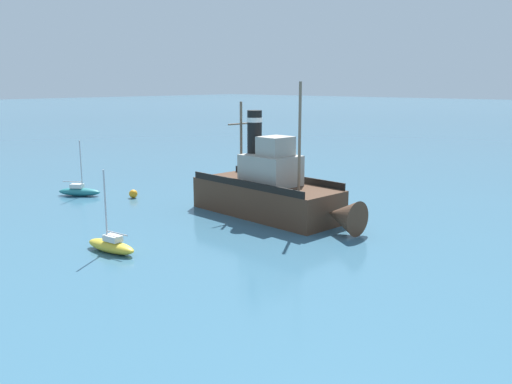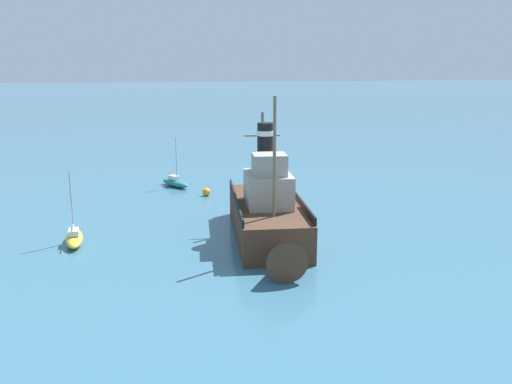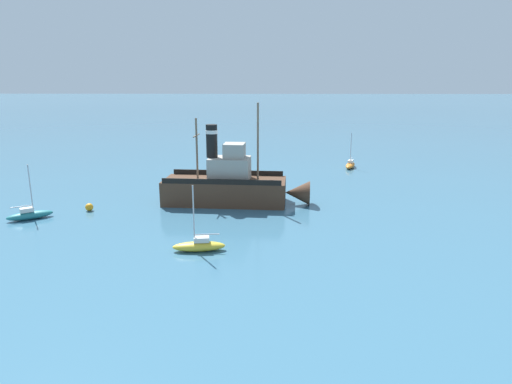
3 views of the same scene
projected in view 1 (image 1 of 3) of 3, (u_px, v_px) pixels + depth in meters
ground_plane at (276, 212)px, 41.72m from camera, size 600.00×600.00×0.00m
old_tugboat at (272, 192)px, 40.17m from camera, size 5.21×14.60×9.90m
sailboat_yellow at (111, 245)px, 31.89m from camera, size 1.52×3.90×4.90m
sailboat_teal at (79, 191)px, 47.75m from camera, size 3.03×3.77×4.90m
mooring_buoy at (133, 194)px, 46.87m from camera, size 0.73×0.73×0.73m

